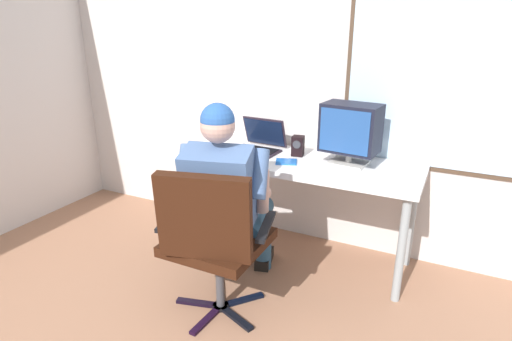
# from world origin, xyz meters

# --- Properties ---
(wall_rear) EXTENTS (5.14, 0.08, 2.76)m
(wall_rear) POSITION_xyz_m (0.03, 2.60, 1.38)
(wall_rear) COLOR beige
(wall_rear) RESTS_ON ground
(desk) EXTENTS (1.73, 0.60, 0.76)m
(desk) POSITION_xyz_m (-0.24, 2.24, 0.68)
(desk) COLOR #8F989B
(desk) RESTS_ON ground
(office_chair) EXTENTS (0.68, 0.59, 0.96)m
(office_chair) POSITION_xyz_m (-0.37, 1.34, 0.56)
(office_chair) COLOR black
(office_chair) RESTS_ON ground
(person_seated) EXTENTS (0.63, 0.88, 1.27)m
(person_seated) POSITION_xyz_m (-0.43, 1.61, 0.66)
(person_seated) COLOR #2C4F6A
(person_seated) RESTS_ON ground
(crt_monitor) EXTENTS (0.39, 0.27, 0.41)m
(crt_monitor) POSITION_xyz_m (0.12, 2.29, 1.00)
(crt_monitor) COLOR beige
(crt_monitor) RESTS_ON desk
(laptop) EXTENTS (0.36, 0.34, 0.23)m
(laptop) POSITION_xyz_m (-0.56, 2.33, 0.82)
(laptop) COLOR black
(laptop) RESTS_ON desk
(wine_glass) EXTENTS (0.08, 0.08, 0.16)m
(wine_glass) POSITION_xyz_m (-0.81, 2.11, 0.86)
(wine_glass) COLOR silver
(wine_glass) RESTS_ON desk
(desk_speaker) EXTENTS (0.09, 0.09, 0.14)m
(desk_speaker) POSITION_xyz_m (-0.25, 2.33, 0.83)
(desk_speaker) COLOR black
(desk_speaker) RESTS_ON desk
(cd_case) EXTENTS (0.18, 0.17, 0.01)m
(cd_case) POSITION_xyz_m (-0.27, 2.15, 0.76)
(cd_case) COLOR blue
(cd_case) RESTS_ON desk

